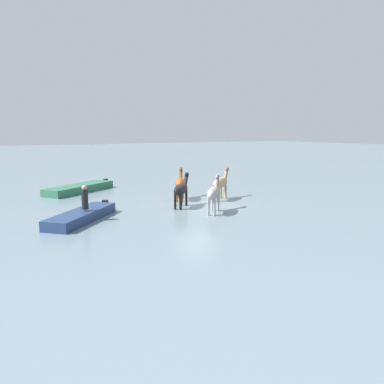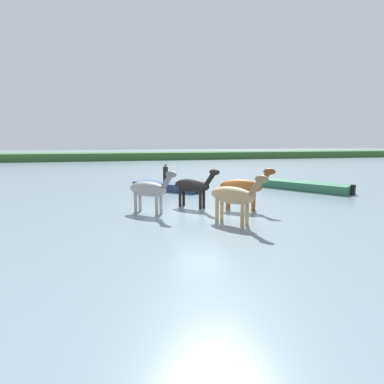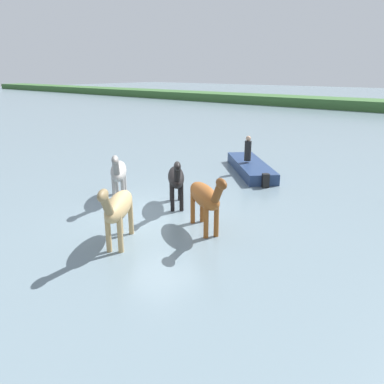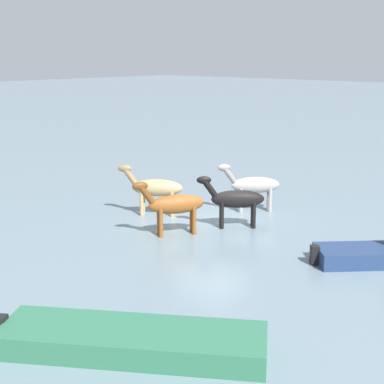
# 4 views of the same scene
# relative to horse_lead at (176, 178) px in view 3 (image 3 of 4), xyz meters

# --- Properties ---
(ground_plane) EXTENTS (212.84, 212.84, 0.00)m
(ground_plane) POSITION_rel_horse_lead_xyz_m (0.03, -0.98, -1.06)
(ground_plane) COLOR slate
(horse_lead) EXTENTS (2.00, 2.06, 1.93)m
(horse_lead) POSITION_rel_horse_lead_xyz_m (0.00, 0.00, 0.00)
(horse_lead) COLOR black
(horse_lead) RESTS_ON ground_plane
(horse_dark_mare) EXTENTS (2.09, 2.03, 1.96)m
(horse_dark_mare) POSITION_rel_horse_lead_xyz_m (-2.20, -0.79, 0.02)
(horse_dark_mare) COLOR #9E9993
(horse_dark_mare) RESTS_ON ground_plane
(horse_gray_outer) EXTENTS (1.79, 2.34, 2.00)m
(horse_gray_outer) POSITION_rel_horse_lead_xyz_m (0.80, -3.33, 0.04)
(horse_gray_outer) COLOR tan
(horse_gray_outer) RESTS_ON ground_plane
(horse_chestnut_trailing) EXTENTS (2.37, 1.69, 1.99)m
(horse_chestnut_trailing) POSITION_rel_horse_lead_xyz_m (2.12, -1.07, 0.03)
(horse_chestnut_trailing) COLOR brown
(horse_chestnut_trailing) RESTS_ON ground_plane
(boat_launch_far) EXTENTS (4.28, 4.26, 0.74)m
(boat_launch_far) POSITION_rel_horse_lead_xyz_m (-0.34, 5.80, -0.89)
(boat_launch_far) COLOR navy
(boat_launch_far) RESTS_ON ground_plane
(person_watcher_seated) EXTENTS (0.32, 0.32, 1.19)m
(person_watcher_seated) POSITION_rel_horse_lead_xyz_m (-0.46, 5.65, 0.08)
(person_watcher_seated) COLOR black
(person_watcher_seated) RESTS_ON boat_launch_far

